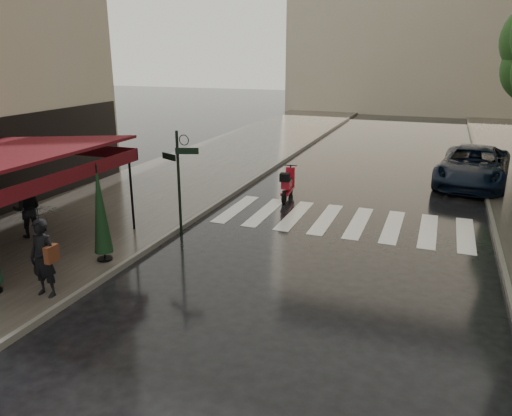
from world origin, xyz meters
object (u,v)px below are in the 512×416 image
Objects in this scene: pedestrian_with_umbrella at (38,223)px; parasol_back at (100,210)px; pedestrian_terrace at (28,210)px; parked_car at (473,166)px; scooter at (287,185)px.

pedestrian_with_umbrella is 1.01× the size of parasol_back.
parked_car is at bearing -176.33° from pedestrian_terrace.
pedestrian_terrace is 3.17m from parasol_back.
parked_car is at bearing 30.07° from scooter.
parasol_back is (-2.62, -7.24, 0.92)m from scooter.
scooter is 0.71× the size of parasol_back.
pedestrian_terrace is 8.68m from scooter.
parked_car is at bearing 52.77° from parasol_back.
pedestrian_with_umbrella is 0.45× the size of parked_car.
pedestrian_with_umbrella reaches higher than parasol_back.
parasol_back reaches higher than scooter.
pedestrian_terrace is 16.46m from parked_car.
parasol_back reaches higher than pedestrian_terrace.
scooter is (2.60, 9.28, -1.24)m from pedestrian_with_umbrella.
pedestrian_with_umbrella is 16.60m from parked_car.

